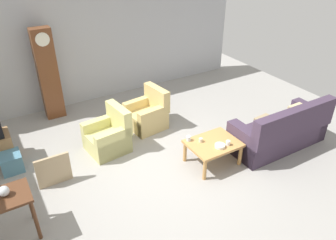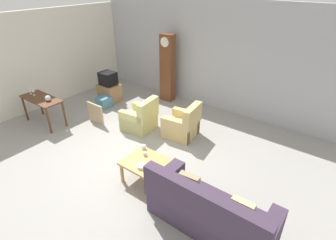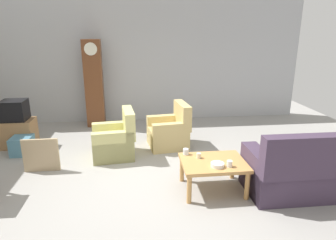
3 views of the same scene
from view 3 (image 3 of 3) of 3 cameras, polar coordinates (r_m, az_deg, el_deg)
ground_plane at (r=4.92m, az=-2.33°, el=-11.69°), size 10.40×10.40×0.00m
garage_door_wall at (r=7.95m, az=-4.47°, el=11.43°), size 8.40×0.16×3.20m
couch_floral at (r=4.97m, az=27.28°, el=-8.85°), size 2.11×0.89×1.04m
armchair_olive_near at (r=5.79m, az=-10.16°, el=-4.07°), size 0.87×0.84×0.92m
armchair_olive_far at (r=6.19m, az=0.36°, el=-2.41°), size 0.88×0.85×0.92m
coffee_table_wood at (r=4.54m, az=8.76°, el=-8.69°), size 0.96×0.76×0.48m
grandfather_clock at (r=7.59m, az=-14.16°, el=6.81°), size 0.44×0.30×2.16m
tv_stand_cabinet at (r=6.96m, az=-27.09°, el=-2.27°), size 0.68×0.52×0.58m
tv_crt at (r=6.83m, az=-27.65°, el=1.68°), size 0.48×0.44×0.42m
framed_picture_leaning at (r=5.56m, az=-23.42°, el=-6.29°), size 0.60×0.05×0.59m
storage_box_blue at (r=6.52m, az=-26.42°, el=-4.44°), size 0.38×0.42×0.35m
cup_white_porcelain at (r=4.36m, az=11.85°, el=-8.30°), size 0.08×0.08×0.09m
cup_blue_rimmed at (r=4.68m, az=3.49°, el=-6.13°), size 0.09×0.09×0.10m
cup_cream_tall at (r=4.57m, az=5.97°, el=-6.88°), size 0.07×0.07×0.08m
bowl_white_stacked at (r=4.34m, az=9.57°, el=-8.56°), size 0.20×0.20×0.06m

